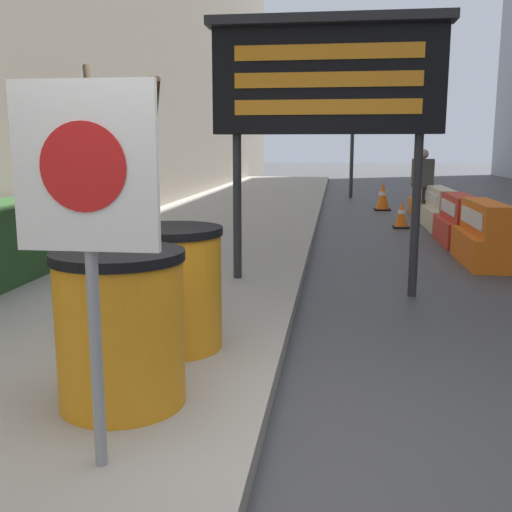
{
  "coord_description": "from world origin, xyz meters",
  "views": [
    {
      "loc": [
        0.39,
        -2.98,
        1.71
      ],
      "look_at": [
        -0.7,
        5.16,
        0.2
      ],
      "focal_mm": 42.0,
      "sensor_mm": 36.0,
      "label": 1
    }
  ],
  "objects_px": {
    "jersey_barrier_cream": "(439,210)",
    "traffic_light_near_curb": "(353,102)",
    "jersey_barrier_orange_near": "(424,202)",
    "jersey_barrier_red_striped": "(459,222)",
    "pedestrian_worker": "(422,179)",
    "warning_sign": "(87,198)",
    "message_board": "(327,81)",
    "barrel_drum_foreground": "(121,328)",
    "jersey_barrier_orange_far": "(484,237)",
    "traffic_cone_near": "(401,214)",
    "barrel_drum_middle": "(172,288)",
    "traffic_cone_mid": "(383,196)"
  },
  "relations": [
    {
      "from": "traffic_cone_near",
      "to": "traffic_light_near_curb",
      "type": "bearing_deg",
      "value": 96.82
    },
    {
      "from": "traffic_light_near_curb",
      "to": "jersey_barrier_orange_near",
      "type": "bearing_deg",
      "value": -71.45
    },
    {
      "from": "jersey_barrier_orange_far",
      "to": "jersey_barrier_cream",
      "type": "height_order",
      "value": "jersey_barrier_orange_far"
    },
    {
      "from": "traffic_light_near_curb",
      "to": "barrel_drum_middle",
      "type": "bearing_deg",
      "value": -96.22
    },
    {
      "from": "barrel_drum_middle",
      "to": "jersey_barrier_orange_near",
      "type": "distance_m",
      "value": 11.44
    },
    {
      "from": "jersey_barrier_red_striped",
      "to": "pedestrian_worker",
      "type": "distance_m",
      "value": 3.09
    },
    {
      "from": "jersey_barrier_cream",
      "to": "traffic_light_near_curb",
      "type": "relative_size",
      "value": 0.47
    },
    {
      "from": "message_board",
      "to": "warning_sign",
      "type": "bearing_deg",
      "value": -103.05
    },
    {
      "from": "traffic_light_near_curb",
      "to": "barrel_drum_foreground",
      "type": "bearing_deg",
      "value": -95.93
    },
    {
      "from": "warning_sign",
      "to": "pedestrian_worker",
      "type": "xyz_separation_m",
      "value": [
        3.05,
        11.32,
        -0.5
      ]
    },
    {
      "from": "jersey_barrier_red_striped",
      "to": "traffic_cone_mid",
      "type": "relative_size",
      "value": 2.04
    },
    {
      "from": "warning_sign",
      "to": "jersey_barrier_red_striped",
      "type": "height_order",
      "value": "warning_sign"
    },
    {
      "from": "jersey_barrier_red_striped",
      "to": "pedestrian_worker",
      "type": "height_order",
      "value": "pedestrian_worker"
    },
    {
      "from": "warning_sign",
      "to": "jersey_barrier_cream",
      "type": "relative_size",
      "value": 0.91
    },
    {
      "from": "traffic_cone_near",
      "to": "traffic_cone_mid",
      "type": "distance_m",
      "value": 3.61
    },
    {
      "from": "jersey_barrier_orange_near",
      "to": "pedestrian_worker",
      "type": "distance_m",
      "value": 1.54
    },
    {
      "from": "barrel_drum_foreground",
      "to": "jersey_barrier_red_striped",
      "type": "bearing_deg",
      "value": 65.53
    },
    {
      "from": "traffic_cone_near",
      "to": "jersey_barrier_red_striped",
      "type": "bearing_deg",
      "value": -68.16
    },
    {
      "from": "warning_sign",
      "to": "barrel_drum_middle",
      "type": "bearing_deg",
      "value": 93.73
    },
    {
      "from": "barrel_drum_middle",
      "to": "jersey_barrier_orange_near",
      "type": "relative_size",
      "value": 0.46
    },
    {
      "from": "jersey_barrier_cream",
      "to": "jersey_barrier_orange_near",
      "type": "bearing_deg",
      "value": 90.0
    },
    {
      "from": "jersey_barrier_orange_far",
      "to": "jersey_barrier_red_striped",
      "type": "distance_m",
      "value": 1.85
    },
    {
      "from": "barrel_drum_middle",
      "to": "warning_sign",
      "type": "xyz_separation_m",
      "value": [
        0.12,
        -1.79,
        0.84
      ]
    },
    {
      "from": "barrel_drum_middle",
      "to": "jersey_barrier_red_striped",
      "type": "relative_size",
      "value": 0.59
    },
    {
      "from": "traffic_cone_near",
      "to": "jersey_barrier_orange_near",
      "type": "bearing_deg",
      "value": 72.0
    },
    {
      "from": "jersey_barrier_red_striped",
      "to": "traffic_cone_near",
      "type": "bearing_deg",
      "value": 111.84
    },
    {
      "from": "pedestrian_worker",
      "to": "traffic_cone_near",
      "type": "bearing_deg",
      "value": 48.45
    },
    {
      "from": "barrel_drum_foreground",
      "to": "warning_sign",
      "type": "height_order",
      "value": "warning_sign"
    },
    {
      "from": "warning_sign",
      "to": "barrel_drum_foreground",
      "type": "bearing_deg",
      "value": 101.11
    },
    {
      "from": "jersey_barrier_orange_near",
      "to": "traffic_light_near_curb",
      "type": "distance_m",
      "value": 5.96
    },
    {
      "from": "warning_sign",
      "to": "jersey_barrier_cream",
      "type": "height_order",
      "value": "warning_sign"
    },
    {
      "from": "barrel_drum_foreground",
      "to": "jersey_barrier_orange_far",
      "type": "xyz_separation_m",
      "value": [
        3.44,
        5.71,
        -0.23
      ]
    },
    {
      "from": "barrel_drum_foreground",
      "to": "traffic_cone_near",
      "type": "height_order",
      "value": "barrel_drum_foreground"
    },
    {
      "from": "traffic_light_near_curb",
      "to": "traffic_cone_near",
      "type": "bearing_deg",
      "value": -83.18
    },
    {
      "from": "barrel_drum_foreground",
      "to": "traffic_cone_mid",
      "type": "bearing_deg",
      "value": 79.13
    },
    {
      "from": "traffic_cone_near",
      "to": "pedestrian_worker",
      "type": "distance_m",
      "value": 1.37
    },
    {
      "from": "warning_sign",
      "to": "traffic_light_near_curb",
      "type": "relative_size",
      "value": 0.43
    },
    {
      "from": "pedestrian_worker",
      "to": "traffic_cone_mid",
      "type": "bearing_deg",
      "value": -89.66
    },
    {
      "from": "jersey_barrier_orange_near",
      "to": "traffic_cone_near",
      "type": "bearing_deg",
      "value": -108.0
    },
    {
      "from": "jersey_barrier_orange_far",
      "to": "traffic_cone_near",
      "type": "xyz_separation_m",
      "value": [
        -0.79,
        3.82,
        -0.11
      ]
    },
    {
      "from": "message_board",
      "to": "jersey_barrier_red_striped",
      "type": "relative_size",
      "value": 1.94
    },
    {
      "from": "jersey_barrier_orange_far",
      "to": "jersey_barrier_red_striped",
      "type": "bearing_deg",
      "value": 90.0
    },
    {
      "from": "jersey_barrier_orange_far",
      "to": "jersey_barrier_red_striped",
      "type": "relative_size",
      "value": 1.05
    },
    {
      "from": "jersey_barrier_orange_far",
      "to": "jersey_barrier_red_striped",
      "type": "height_order",
      "value": "jersey_barrier_orange_far"
    },
    {
      "from": "jersey_barrier_orange_far",
      "to": "barrel_drum_middle",
      "type": "bearing_deg",
      "value": -126.26
    },
    {
      "from": "warning_sign",
      "to": "message_board",
      "type": "height_order",
      "value": "message_board"
    },
    {
      "from": "pedestrian_worker",
      "to": "jersey_barrier_red_striped",
      "type": "bearing_deg",
      "value": 80.39
    },
    {
      "from": "barrel_drum_foreground",
      "to": "jersey_barrier_red_striped",
      "type": "relative_size",
      "value": 0.59
    },
    {
      "from": "pedestrian_worker",
      "to": "traffic_light_near_curb",
      "type": "bearing_deg",
      "value": -91.68
    },
    {
      "from": "jersey_barrier_orange_near",
      "to": "barrel_drum_foreground",
      "type": "bearing_deg",
      "value": -106.05
    }
  ]
}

